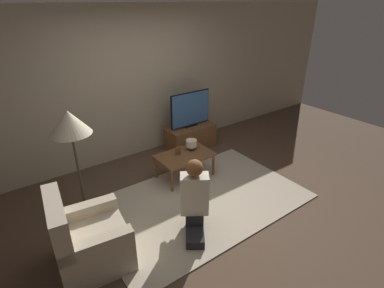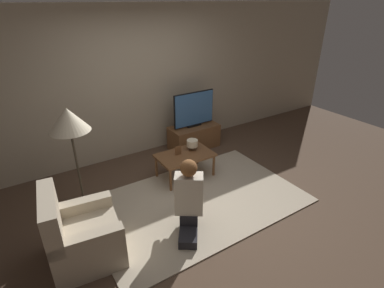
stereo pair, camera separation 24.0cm
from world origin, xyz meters
name	(u,v)px [view 2 (the right image)]	position (x,y,z in m)	size (l,w,h in m)	color
ground_plane	(198,201)	(0.00, 0.00, 0.00)	(10.00, 10.00, 0.00)	brown
wall_back	(137,84)	(0.00, 1.93, 1.30)	(10.00, 0.06, 2.60)	tan
rug	(198,201)	(0.00, 0.00, 0.01)	(2.97, 1.87, 0.02)	#BCAD93
tv_stand	(194,137)	(0.90, 1.50, 0.22)	(0.94, 0.47, 0.45)	brown
tv	(194,109)	(0.90, 1.51, 0.78)	(0.84, 0.08, 0.66)	black
coffee_table	(185,157)	(0.19, 0.67, 0.37)	(0.88, 0.55, 0.41)	brown
floor_lamp	(69,123)	(-1.41, 0.80, 1.26)	(0.51, 0.51, 1.45)	#4C4233
armchair	(82,237)	(-1.65, -0.17, 0.29)	(0.82, 0.83, 0.90)	#B7A88E
person_kneeling	(189,196)	(-0.41, -0.41, 0.51)	(0.65, 0.80, 0.98)	#232328
picture_frame	(178,150)	(0.10, 0.72, 0.49)	(0.11, 0.01, 0.15)	brown
table_lamp	(192,144)	(0.38, 0.75, 0.52)	(0.18, 0.18, 0.17)	#4C3823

